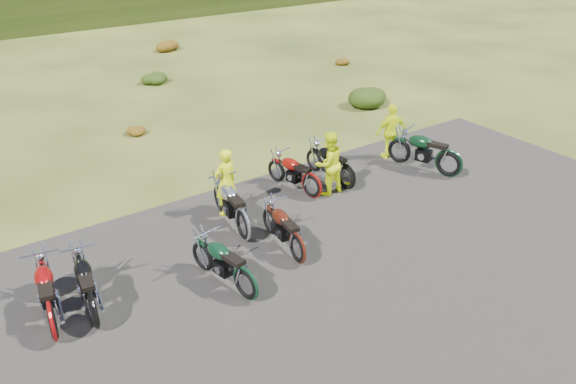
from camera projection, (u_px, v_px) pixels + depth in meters
ground at (303, 257)px, 12.61m from camera, size 300.00×300.00×0.00m
gravel_pad at (361, 304)px, 11.15m from camera, size 20.00×12.00×0.04m
shrub_4 at (134, 129)px, 19.01m from camera, size 0.77×0.77×0.45m
shrub_5 at (153, 77)px, 24.30m from camera, size 1.03×1.03×0.61m
shrub_6 at (166, 43)px, 29.59m from camera, size 1.30×1.30×0.77m
shrub_7 at (369, 93)px, 21.75m from camera, size 1.56×1.56×0.92m
shrub_8 at (340, 60)px, 27.18m from camera, size 0.77×0.77×0.45m
motorcycle_0 at (97, 327)px, 10.54m from camera, size 0.97×2.16×1.09m
motorcycle_1 at (57, 339)px, 10.26m from camera, size 1.05×2.26×1.14m
motorcycle_2 at (247, 299)px, 11.26m from camera, size 1.06×2.17×1.09m
motorcycle_3 at (244, 240)px, 13.23m from camera, size 1.04×2.32×1.18m
motorcycle_4 at (297, 263)px, 12.40m from camera, size 0.90×2.08×1.06m
motorcycle_5 at (345, 189)px, 15.53m from camera, size 0.77×2.11×1.09m
motorcycle_6 at (311, 198)px, 15.07m from camera, size 1.04×2.11×1.06m
motorcycle_7 at (447, 177)px, 16.22m from camera, size 1.49×2.47×1.23m
person_middle at (226, 183)px, 13.90m from camera, size 0.70×0.52×1.76m
person_right_a at (328, 164)px, 14.91m from camera, size 0.86×0.68×1.76m
person_right_b at (391, 132)px, 17.02m from camera, size 1.07×0.63×1.71m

